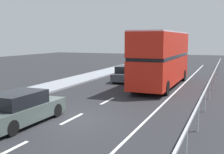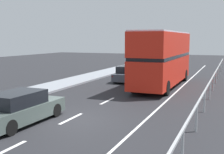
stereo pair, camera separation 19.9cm
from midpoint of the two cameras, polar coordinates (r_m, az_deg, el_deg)
ground_plane at (r=14.13m, az=-7.60°, el=-8.21°), size 75.64×120.00×0.10m
lane_paint_markings at (r=21.57m, az=9.03°, el=-2.69°), size 3.45×46.00×0.01m
bridge_side_railing at (r=21.01m, az=18.91°, el=-0.74°), size 0.10×42.00×1.14m
double_decker_bus_red at (r=23.53m, az=10.02°, el=3.75°), size 2.64×10.49×4.29m
hatchback_car_near at (r=13.72m, az=-17.00°, el=-5.78°), size 1.89×4.52×1.44m
sedan_car_ahead at (r=26.11m, az=3.47°, el=0.59°), size 1.83×4.22×1.39m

